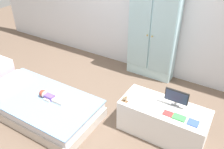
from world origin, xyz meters
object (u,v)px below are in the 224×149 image
(bed, at_px, (41,105))
(book_blue, at_px, (193,123))
(wardrobe, at_px, (153,33))
(tv_stand, at_px, (163,120))
(book_red, at_px, (168,114))
(book_green, at_px, (179,118))
(nightstand, at_px, (0,73))
(tv_monitor, at_px, (176,97))
(doll, at_px, (47,96))
(rocking_horse_toy, at_px, (125,99))

(bed, xyz_separation_m, book_blue, (1.90, 0.40, 0.30))
(bed, xyz_separation_m, wardrobe, (0.87, 1.67, 0.64))
(tv_stand, xyz_separation_m, book_red, (0.08, -0.10, 0.22))
(book_blue, bearing_deg, book_green, 180.00)
(nightstand, xyz_separation_m, tv_monitor, (2.70, 0.39, 0.34))
(bed, distance_m, nightstand, 1.08)
(tv_stand, bearing_deg, doll, -162.92)
(nightstand, height_order, wardrobe, wardrobe)
(doll, bearing_deg, book_red, 12.70)
(tv_stand, bearing_deg, book_blue, -15.91)
(wardrobe, distance_m, book_blue, 1.68)
(book_red, bearing_deg, book_blue, 0.00)
(tv_stand, xyz_separation_m, tv_monitor, (0.09, 0.08, 0.34))
(bed, relative_size, book_blue, 13.76)
(doll, height_order, book_blue, book_blue)
(bed, height_order, doll, doll)
(doll, relative_size, nightstand, 0.95)
(book_green, relative_size, book_blue, 1.23)
(tv_stand, distance_m, book_blue, 0.43)
(tv_stand, relative_size, rocking_horse_toy, 10.17)
(tv_stand, distance_m, tv_monitor, 0.36)
(wardrobe, bearing_deg, book_red, -59.22)
(tv_stand, relative_size, tv_monitor, 3.78)
(book_green, bearing_deg, bed, -167.09)
(wardrobe, height_order, book_green, wardrobe)
(nightstand, height_order, book_blue, book_blue)
(rocking_horse_toy, distance_m, book_red, 0.52)
(bed, xyz_separation_m, book_red, (1.62, 0.40, 0.30))
(doll, distance_m, nightstand, 1.17)
(bed, bearing_deg, tv_stand, 18.00)
(tv_stand, bearing_deg, wardrobe, 120.16)
(doll, distance_m, book_blue, 1.85)
(doll, relative_size, book_red, 3.47)
(wardrobe, height_order, tv_monitor, wardrobe)
(tv_monitor, bearing_deg, book_blue, -34.29)
(nightstand, bearing_deg, tv_stand, 6.82)
(book_blue, bearing_deg, rocking_horse_toy, -176.08)
(wardrobe, distance_m, tv_monitor, 1.36)
(tv_monitor, relative_size, book_green, 1.91)
(doll, relative_size, book_blue, 3.36)
(bed, distance_m, book_green, 1.82)
(wardrobe, xyz_separation_m, book_red, (0.76, -1.27, -0.34))
(doll, bearing_deg, book_blue, 10.79)
(bed, relative_size, tv_stand, 1.55)
(wardrobe, xyz_separation_m, book_green, (0.88, -1.27, -0.34))
(tv_monitor, bearing_deg, doll, -161.32)
(wardrobe, relative_size, book_red, 13.62)
(nightstand, relative_size, book_red, 3.66)
(wardrobe, bearing_deg, tv_stand, -59.84)
(wardrobe, distance_m, book_green, 1.59)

